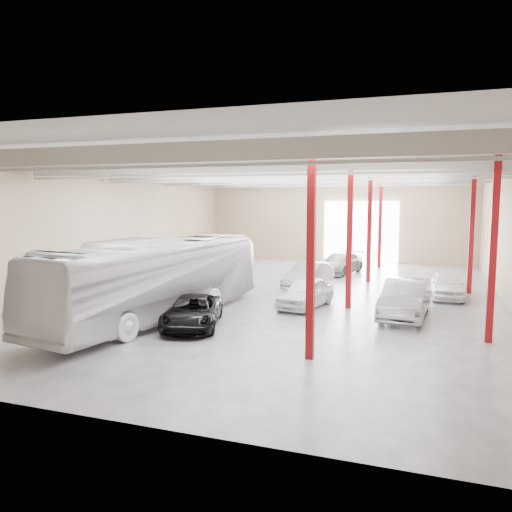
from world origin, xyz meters
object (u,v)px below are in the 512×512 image
Objects in this scene: black_sedan at (192,312)px; car_row_a at (306,293)px; car_right_near at (405,299)px; car_row_b at (308,275)px; car_right_far at (447,285)px; car_row_c at (340,263)px; coach_bus at (156,279)px.

car_row_a is (3.45, 5.20, 0.07)m from black_sedan.
black_sedan is 9.28m from car_right_near.
car_row_a is at bearing -67.85° from car_row_b.
car_right_far is at bearing 5.47° from car_row_b.
car_right_near is (8.06, 4.59, 0.20)m from black_sedan.
car_right_far is at bearing 27.21° from black_sedan.
car_row_b is 6.24m from car_row_c.
black_sedan is 1.02× the size of car_row_b.
car_right_far is (7.59, -0.61, -0.05)m from car_row_b.
black_sedan is at bearing -145.95° from car_right_near.
car_row_c is (3.14, 16.59, 0.09)m from black_sedan.
black_sedan is at bearing -113.66° from car_row_a.
black_sedan is at bearing -92.60° from car_row_b.
car_row_b is at bearing 59.93° from black_sedan.
coach_bus is at bearing -131.33° from car_row_a.
car_right_near is at bearing -35.36° from car_row_b.
car_right_near is (4.61, -0.61, 0.13)m from car_row_a.
car_row_c is (5.23, 15.84, -1.04)m from coach_bus.
car_row_c is (-0.32, 11.39, 0.01)m from car_row_a.
coach_bus is 15.08m from car_right_far.
coach_bus is at bearing -154.88° from car_right_near.
car_row_c is 9.61m from car_right_far.
car_row_b is 8.16m from car_right_near.
coach_bus is at bearing 143.00° from black_sedan.
black_sedan is 1.13× the size of car_right_far.
black_sedan is at bearing -137.47° from car_right_far.
car_right_near reaches higher than black_sedan.
coach_bus is 16.71m from car_row_c.
car_row_a is 0.93× the size of car_row_b.
car_row_a is 11.39m from car_row_c.
coach_bus is 3.16× the size of car_right_far.
car_row_a is at bearing 47.42° from coach_bus.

